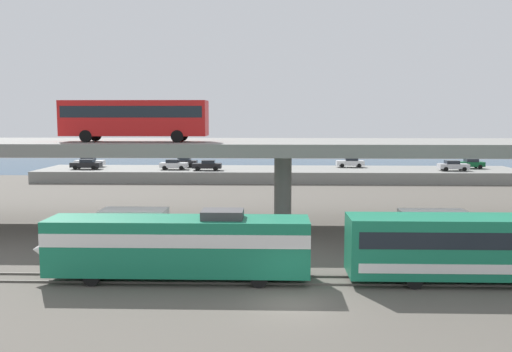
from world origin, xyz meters
TOP-DOWN VIEW (x-y plane):
  - ground_plane at (0.00, 0.00)m, footprint 260.00×260.00m
  - rail_strip_near at (0.00, 3.24)m, footprint 110.00×0.12m
  - rail_strip_far at (0.00, 4.76)m, footprint 110.00×0.12m
  - train_locomotive at (-7.15, 4.00)m, footprint 16.25×3.04m
  - highway_overpass at (0.00, 20.00)m, footprint 96.00×12.42m
  - transit_bus_on_overpass at (-12.31, 17.98)m, footprint 12.00×2.68m
  - service_truck_west at (-9.81, 10.69)m, footprint 6.80×2.46m
  - service_truck_east at (9.44, 10.69)m, footprint 6.80×2.46m
  - pier_parking_lot at (0.00, 55.00)m, footprint 71.50×11.44m
  - parked_car_0 at (-29.50, 57.19)m, footprint 4.43×2.00m
  - parked_car_1 at (11.19, 57.82)m, footprint 4.23×1.87m
  - parked_car_2 at (25.33, 52.69)m, footprint 4.22×1.93m
  - parked_car_3 at (29.05, 56.26)m, footprint 4.04×2.00m
  - parked_car_4 at (-15.58, 53.30)m, footprint 4.02×1.96m
  - parked_car_5 at (-14.80, 57.24)m, footprint 4.35×1.98m
  - parked_car_6 at (-10.44, 52.25)m, footprint 4.22×1.82m
  - parked_car_7 at (-28.69, 53.32)m, footprint 4.43×1.85m
  - harbor_water at (0.00, 78.00)m, footprint 140.00×36.00m

SIDE VIEW (x-z plane):
  - ground_plane at x=0.00m, z-range 0.00..0.00m
  - harbor_water at x=0.00m, z-range 0.00..0.01m
  - rail_strip_near at x=0.00m, z-range 0.00..0.12m
  - rail_strip_far at x=0.00m, z-range 0.00..0.12m
  - pier_parking_lot at x=0.00m, z-range 0.00..1.66m
  - service_truck_west at x=-9.81m, z-range 0.12..3.16m
  - service_truck_east at x=9.44m, z-range 0.12..3.16m
  - train_locomotive at x=-7.15m, z-range 0.10..4.28m
  - parked_car_6 at x=-10.44m, z-range 1.68..3.18m
  - parked_car_1 at x=11.19m, z-range 1.68..3.18m
  - parked_car_4 at x=-15.58m, z-range 1.68..3.18m
  - parked_car_3 at x=29.05m, z-range 1.68..3.18m
  - parked_car_7 at x=-28.69m, z-range 1.68..3.18m
  - parked_car_2 at x=25.33m, z-range 1.68..3.18m
  - parked_car_5 at x=-14.80m, z-range 1.68..3.18m
  - parked_car_0 at x=-29.50m, z-range 1.68..3.18m
  - highway_overpass at x=0.00m, z-range 3.09..10.54m
  - transit_bus_on_overpass at x=-12.31m, z-range 7.82..11.22m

